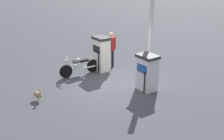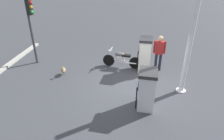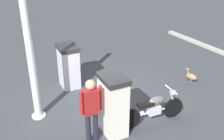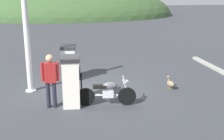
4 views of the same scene
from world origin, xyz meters
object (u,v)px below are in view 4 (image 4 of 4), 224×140
fuel_pump_near (71,81)px  motorcycle_near_pump (107,92)px  fuel_pump_far (69,62)px  wandering_duck (170,83)px  attendant_person (50,77)px  canopy_support_pole (27,39)px

fuel_pump_near → motorcycle_near_pump: (1.15, -0.20, -0.39)m
fuel_pump_far → motorcycle_near_pump: (1.15, -3.11, -0.30)m
motorcycle_near_pump → wandering_duck: 2.87m
fuel_pump_near → fuel_pump_far: fuel_pump_near is taller
fuel_pump_near → attendant_person: attendant_person is taller
attendant_person → wandering_duck: attendant_person is taller
fuel_pump_far → motorcycle_near_pump: fuel_pump_far is taller
fuel_pump_near → canopy_support_pole: bearing=131.3°
fuel_pump_near → attendant_person: 0.68m
fuel_pump_far → attendant_person: (-0.65, -2.99, 0.27)m
motorcycle_near_pump → canopy_support_pole: 3.59m
fuel_pump_far → canopy_support_pole: bearing=-140.4°
attendant_person → wandering_duck: bearing=13.2°
motorcycle_near_pump → canopy_support_pole: (-2.63, 1.89, 1.54)m
wandering_duck → fuel_pump_far: bearing=152.5°
fuel_pump_far → attendant_person: size_ratio=0.84×
attendant_person → motorcycle_near_pump: bearing=-3.9°
fuel_pump_far → canopy_support_pole: 2.29m
fuel_pump_far → fuel_pump_near: bearing=-90.0°
wandering_duck → canopy_support_pole: size_ratio=0.12×
fuel_pump_far → canopy_support_pole: (-1.49, -1.23, 1.25)m
fuel_pump_near → attendant_person: (-0.65, -0.08, 0.18)m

